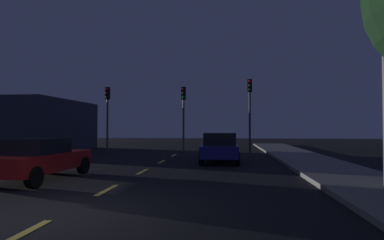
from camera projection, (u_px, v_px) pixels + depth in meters
ground_plane at (146, 170)px, 13.44m from camera, size 80.00×80.00×0.00m
sidewalk_curb_right at (333, 170)px, 12.63m from camera, size 3.00×40.00×0.15m
lane_stripe_nearest at (22, 234)px, 5.30m from camera, size 0.16×1.60×0.01m
lane_stripe_second at (107, 190)px, 9.07m from camera, size 0.16×1.60×0.01m
lane_stripe_third at (142, 171)px, 12.85m from camera, size 0.16×1.60×0.01m
lane_stripe_fourth at (162, 162)px, 16.62m from camera, size 0.16×1.60×0.01m
lane_stripe_fifth at (174, 155)px, 20.40m from camera, size 0.16×1.60×0.01m
traffic_signal_left at (107, 106)px, 23.44m from camera, size 0.32×0.38×4.72m
traffic_signal_center at (183, 106)px, 22.82m from camera, size 0.32×0.38×4.65m
traffic_signal_right at (250, 101)px, 22.33m from camera, size 0.32×0.38×5.13m
car_stopped_ahead at (220, 147)px, 16.34m from camera, size 1.93×4.09×1.50m
car_adjacent_lane at (38, 158)px, 10.85m from camera, size 2.05×4.15×1.40m
street_lamp_right at (375, 23)px, 9.08m from camera, size 1.84×0.36×7.94m
storefront_left at (47, 126)px, 24.15m from camera, size 4.26×8.89×3.79m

